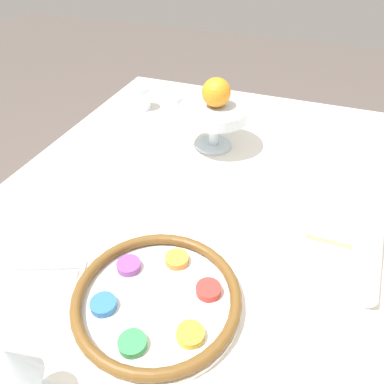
{
  "coord_description": "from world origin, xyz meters",
  "views": [
    {
      "loc": [
        -0.56,
        -0.15,
        1.29
      ],
      "look_at": [
        0.04,
        0.07,
        0.78
      ],
      "focal_mm": 35.0,
      "sensor_mm": 36.0,
      "label": 1
    }
  ],
  "objects_px": {
    "wine_glass": "(13,366)",
    "napkin_roll": "(367,256)",
    "cup_mid": "(140,98)",
    "cup_near": "(176,106)",
    "seder_plate": "(157,298)",
    "fruit_stand": "(214,115)",
    "bread_plate": "(338,227)",
    "orange_fruit": "(216,92)"
  },
  "relations": [
    {
      "from": "fruit_stand",
      "to": "orange_fruit",
      "type": "height_order",
      "value": "orange_fruit"
    },
    {
      "from": "seder_plate",
      "to": "wine_glass",
      "type": "bearing_deg",
      "value": 154.86
    },
    {
      "from": "orange_fruit",
      "to": "cup_near",
      "type": "relative_size",
      "value": 1.0
    },
    {
      "from": "orange_fruit",
      "to": "cup_mid",
      "type": "height_order",
      "value": "orange_fruit"
    },
    {
      "from": "seder_plate",
      "to": "bread_plate",
      "type": "height_order",
      "value": "seder_plate"
    },
    {
      "from": "seder_plate",
      "to": "cup_near",
      "type": "xyz_separation_m",
      "value": [
        0.65,
        0.23,
        0.02
      ]
    },
    {
      "from": "cup_mid",
      "to": "orange_fruit",
      "type": "bearing_deg",
      "value": -115.47
    },
    {
      "from": "seder_plate",
      "to": "fruit_stand",
      "type": "bearing_deg",
      "value": 7.39
    },
    {
      "from": "bread_plate",
      "to": "cup_near",
      "type": "height_order",
      "value": "cup_near"
    },
    {
      "from": "napkin_roll",
      "to": "cup_mid",
      "type": "bearing_deg",
      "value": 56.77
    },
    {
      "from": "fruit_stand",
      "to": "napkin_roll",
      "type": "xyz_separation_m",
      "value": [
        -0.31,
        -0.4,
        -0.07
      ]
    },
    {
      "from": "fruit_stand",
      "to": "cup_mid",
      "type": "distance_m",
      "value": 0.34
    },
    {
      "from": "wine_glass",
      "to": "seder_plate",
      "type": "bearing_deg",
      "value": -25.14
    },
    {
      "from": "seder_plate",
      "to": "napkin_roll",
      "type": "relative_size",
      "value": 1.43
    },
    {
      "from": "wine_glass",
      "to": "cup_near",
      "type": "height_order",
      "value": "wine_glass"
    },
    {
      "from": "bread_plate",
      "to": "cup_near",
      "type": "xyz_separation_m",
      "value": [
        0.35,
        0.51,
        0.03
      ]
    },
    {
      "from": "napkin_roll",
      "to": "cup_near",
      "type": "xyz_separation_m",
      "value": [
        0.44,
        0.56,
        0.01
      ]
    },
    {
      "from": "cup_mid",
      "to": "fruit_stand",
      "type": "bearing_deg",
      "value": -115.74
    },
    {
      "from": "cup_mid",
      "to": "cup_near",
      "type": "bearing_deg",
      "value": -97.58
    },
    {
      "from": "seder_plate",
      "to": "napkin_roll",
      "type": "distance_m",
      "value": 0.39
    },
    {
      "from": "wine_glass",
      "to": "napkin_roll",
      "type": "xyz_separation_m",
      "value": [
        0.42,
        -0.43,
        -0.07
      ]
    },
    {
      "from": "cup_near",
      "to": "bread_plate",
      "type": "bearing_deg",
      "value": -124.59
    },
    {
      "from": "seder_plate",
      "to": "bread_plate",
      "type": "relative_size",
      "value": 1.53
    },
    {
      "from": "bread_plate",
      "to": "napkin_roll",
      "type": "relative_size",
      "value": 0.93
    },
    {
      "from": "napkin_roll",
      "to": "cup_mid",
      "type": "xyz_separation_m",
      "value": [
        0.46,
        0.7,
        0.01
      ]
    },
    {
      "from": "cup_near",
      "to": "napkin_roll",
      "type": "bearing_deg",
      "value": -127.96
    },
    {
      "from": "fruit_stand",
      "to": "cup_near",
      "type": "xyz_separation_m",
      "value": [
        0.13,
        0.16,
        -0.06
      ]
    },
    {
      "from": "wine_glass",
      "to": "cup_near",
      "type": "relative_size",
      "value": 1.78
    },
    {
      "from": "wine_glass",
      "to": "napkin_roll",
      "type": "distance_m",
      "value": 0.6
    },
    {
      "from": "fruit_stand",
      "to": "orange_fruit",
      "type": "xyz_separation_m",
      "value": [
        0.0,
        -0.0,
        0.06
      ]
    },
    {
      "from": "seder_plate",
      "to": "orange_fruit",
      "type": "distance_m",
      "value": 0.55
    },
    {
      "from": "napkin_roll",
      "to": "orange_fruit",
      "type": "bearing_deg",
      "value": 51.69
    },
    {
      "from": "seder_plate",
      "to": "orange_fruit",
      "type": "xyz_separation_m",
      "value": [
        0.53,
        0.07,
        0.14
      ]
    },
    {
      "from": "wine_glass",
      "to": "cup_near",
      "type": "bearing_deg",
      "value": 8.99
    },
    {
      "from": "orange_fruit",
      "to": "cup_mid",
      "type": "relative_size",
      "value": 1.0
    },
    {
      "from": "wine_glass",
      "to": "cup_mid",
      "type": "height_order",
      "value": "wine_glass"
    },
    {
      "from": "bread_plate",
      "to": "napkin_roll",
      "type": "height_order",
      "value": "napkin_roll"
    },
    {
      "from": "bread_plate",
      "to": "cup_near",
      "type": "relative_size",
      "value": 2.51
    },
    {
      "from": "napkin_roll",
      "to": "cup_mid",
      "type": "distance_m",
      "value": 0.83
    },
    {
      "from": "seder_plate",
      "to": "orange_fruit",
      "type": "height_order",
      "value": "orange_fruit"
    },
    {
      "from": "wine_glass",
      "to": "bread_plate",
      "type": "bearing_deg",
      "value": -36.77
    },
    {
      "from": "wine_glass",
      "to": "bread_plate",
      "type": "distance_m",
      "value": 0.63
    }
  ]
}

